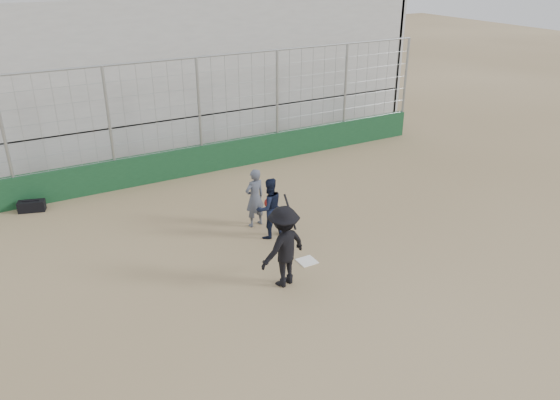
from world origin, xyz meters
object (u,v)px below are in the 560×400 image
batter_at_plate (284,246)px  umpire (255,201)px  catcher_crouched (270,218)px  equipment_bag (32,206)px

batter_at_plate → umpire: 3.10m
batter_at_plate → catcher_crouched: (0.80, 2.19, -0.41)m
catcher_crouched → equipment_bag: catcher_crouched is taller
batter_at_plate → equipment_bag: (-4.69, 7.09, -0.82)m
umpire → equipment_bag: umpire is taller
batter_at_plate → catcher_crouched: batter_at_plate is taller
batter_at_plate → equipment_bag: bearing=123.5°
catcher_crouched → batter_at_plate: bearing=-110.1°
batter_at_plate → catcher_crouched: bearing=69.9°
umpire → batter_at_plate: bearing=65.5°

